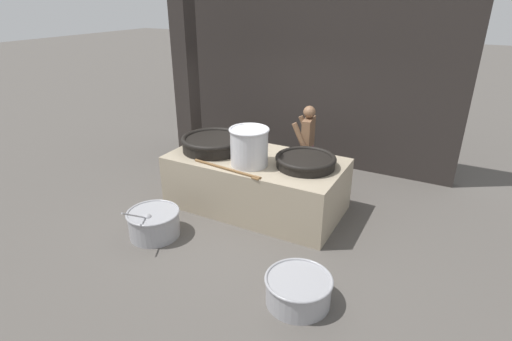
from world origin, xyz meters
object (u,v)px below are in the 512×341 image
at_px(stock_pot, 249,146).
at_px(prep_bowl_meat, 298,289).
at_px(prep_bowl_vegetables, 154,222).
at_px(giant_wok_near, 213,143).
at_px(cook, 307,144).
at_px(giant_wok_far, 306,161).

bearing_deg(stock_pot, prep_bowl_meat, -45.64).
bearing_deg(prep_bowl_vegetables, prep_bowl_meat, -7.17).
xyz_separation_m(giant_wok_near, prep_bowl_meat, (2.44, -1.87, -0.86)).
bearing_deg(cook, prep_bowl_vegetables, 54.67).
bearing_deg(prep_bowl_vegetables, stock_pot, 51.95).
relative_size(giant_wok_near, cook, 0.70).
distance_m(giant_wok_far, stock_pot, 0.93).
distance_m(giant_wok_near, prep_bowl_meat, 3.19).
xyz_separation_m(giant_wok_far, stock_pot, (-0.83, -0.35, 0.22)).
distance_m(giant_wok_near, prep_bowl_vegetables, 1.76).
height_order(prep_bowl_vegetables, prep_bowl_meat, prep_bowl_vegetables).
relative_size(giant_wok_near, stock_pot, 1.73).
bearing_deg(giant_wok_near, prep_bowl_vegetables, -93.79).
height_order(giant_wok_near, prep_bowl_vegetables, giant_wok_near).
relative_size(giant_wok_far, prep_bowl_vegetables, 0.92).
xyz_separation_m(giant_wok_near, prep_bowl_vegetables, (-0.10, -1.55, -0.83)).
bearing_deg(giant_wok_near, giant_wok_far, 2.40).
height_order(giant_wok_near, prep_bowl_meat, giant_wok_near).
height_order(giant_wok_far, prep_bowl_vegetables, giant_wok_far).
relative_size(prep_bowl_vegetables, prep_bowl_meat, 1.27).
xyz_separation_m(giant_wok_far, prep_bowl_meat, (0.72, -1.94, -0.82)).
bearing_deg(stock_pot, giant_wok_near, 162.39).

